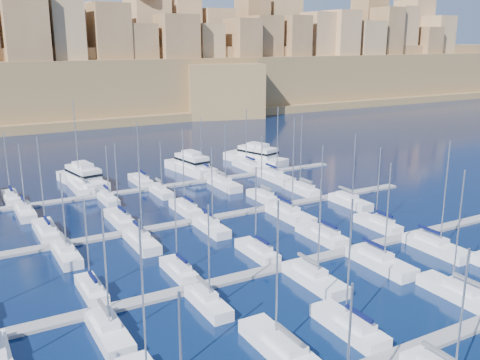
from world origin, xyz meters
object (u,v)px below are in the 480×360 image
sailboat_2 (279,346)px  motor_yacht_b (83,178)px  motor_yacht_d (256,156)px  motor_yacht_c (191,165)px  sailboat_4 (456,291)px

sailboat_2 → motor_yacht_b: sailboat_2 is taller
sailboat_2 → motor_yacht_d: sailboat_2 is taller
sailboat_2 → motor_yacht_c: 72.22m
motor_yacht_c → motor_yacht_d: 17.40m
motor_yacht_b → motor_yacht_d: 41.00m
motor_yacht_b → sailboat_4: bearing=-69.9°
motor_yacht_b → motor_yacht_c: size_ratio=1.06×
sailboat_2 → motor_yacht_c: sailboat_2 is taller
motor_yacht_c → motor_yacht_d: bearing=2.6°
motor_yacht_b → motor_yacht_d: size_ratio=0.94×
sailboat_2 → sailboat_4: sailboat_2 is taller
motor_yacht_b → motor_yacht_d: (41.00, 0.40, -0.00)m
sailboat_2 → sailboat_4: 23.91m
motor_yacht_b → motor_yacht_c: bearing=-0.9°
sailboat_4 → motor_yacht_d: bearing=77.5°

